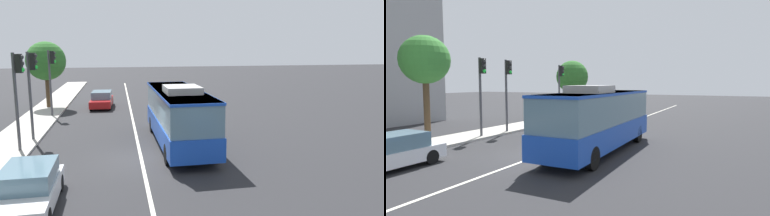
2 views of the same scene
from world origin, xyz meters
The scene contains 11 objects.
ground_plane centered at (0.00, 0.00, 0.00)m, with size 160.00×160.00×0.00m, color #28282B.
sidewalk_kerb centered at (0.00, 7.00, 0.07)m, with size 80.00×2.83×0.14m, color #B2ADA3.
lane_centre_line centered at (0.00, 0.00, 0.01)m, with size 76.00×0.16×0.01m, color silver.
transit_bus centered at (2.27, -2.25, 1.81)m, with size 10.03×2.64×3.46m.
sedan_red centered at (16.24, 2.48, 0.72)m, with size 4.57×1.99×1.46m.
sedan_white centered at (-4.90, 4.12, 0.72)m, with size 4.52×1.87×1.46m.
traffic_light_near_corner centered at (4.71, 5.83, 3.56)m, with size 0.34×0.62×5.20m.
traffic_light_mid_block centered at (2.40, 6.01, 3.56)m, with size 0.34×0.62×5.20m.
traffic_light_far_corner centered at (12.29, 5.99, 3.56)m, with size 0.34×0.62×5.20m.
street_tree_kerbside_centre centered at (-0.13, 8.00, 4.90)m, with size 2.88×2.88×6.40m.
street_tree_kerbside_right centered at (16.67, 7.12, 4.19)m, with size 3.39×3.39×5.91m.
Camera 2 is at (-12.53, -8.64, 3.61)m, focal length 29.13 mm.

